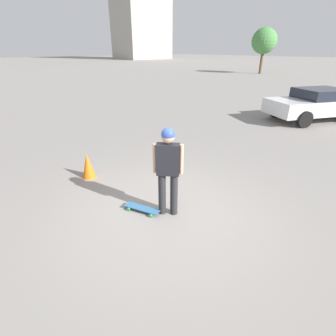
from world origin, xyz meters
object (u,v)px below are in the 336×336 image
person (168,165)px  skateboard (142,208)px  traffic_cone (88,166)px  car_parked_near (318,104)px

person → skateboard: person is taller
traffic_cone → car_parked_near: bearing=172.5°
car_parked_near → traffic_cone: (10.52, -1.39, -0.43)m
car_parked_near → traffic_cone: 10.62m
person → car_parked_near: 10.13m
traffic_cone → person: bearing=100.1°
car_parked_near → skateboard: bearing=30.1°
person → traffic_cone: bearing=147.4°
person → traffic_cone: person is taller
car_parked_near → traffic_cone: bearing=18.3°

